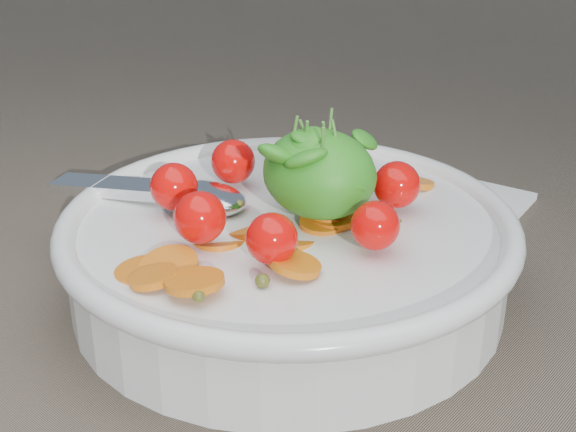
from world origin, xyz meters
The scene contains 3 objects.
ground centered at (0.00, 0.00, 0.00)m, with size 6.00×6.00×0.00m, color #776855.
bowl centered at (-0.02, 0.00, 0.03)m, with size 0.32×0.30×0.13m.
napkin centered at (-0.03, 0.18, 0.00)m, with size 0.15×0.13×0.01m, color white.
Camera 1 is at (0.27, -0.36, 0.28)m, focal length 50.00 mm.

